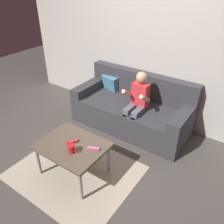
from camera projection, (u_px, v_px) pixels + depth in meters
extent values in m
plane|color=#4C4742|center=(93.00, 163.00, 3.13)|extent=(9.78, 9.78, 0.00)
cube|color=beige|center=(151.00, 44.00, 3.50)|extent=(4.89, 0.05, 2.50)
cube|color=#38383D|center=(131.00, 115.00, 3.75)|extent=(1.83, 0.80, 0.42)
cube|color=#38383D|center=(142.00, 85.00, 3.76)|extent=(1.83, 0.16, 0.41)
cube|color=#38383D|center=(90.00, 87.00, 4.00)|extent=(0.18, 0.80, 0.14)
cube|color=#38383D|center=(184.00, 116.00, 3.20)|extent=(0.18, 0.80, 0.14)
cube|color=teal|center=(111.00, 83.00, 4.02)|extent=(0.33, 0.22, 0.26)
cylinder|color=slate|center=(125.00, 127.00, 3.47)|extent=(0.08, 0.08, 0.42)
cylinder|color=slate|center=(133.00, 130.00, 3.40)|extent=(0.08, 0.08, 0.42)
cube|color=slate|center=(130.00, 109.00, 3.45)|extent=(0.09, 0.30, 0.09)
cube|color=slate|center=(139.00, 112.00, 3.38)|extent=(0.09, 0.30, 0.09)
cube|color=red|center=(140.00, 95.00, 3.42)|extent=(0.24, 0.14, 0.36)
cylinder|color=#DBAA87|center=(127.00, 93.00, 3.37)|extent=(0.06, 0.26, 0.21)
cylinder|color=#DBAA87|center=(145.00, 99.00, 3.24)|extent=(0.06, 0.26, 0.21)
sphere|color=#DBAA87|center=(142.00, 77.00, 3.27)|extent=(0.16, 0.16, 0.16)
cube|color=brown|center=(72.00, 146.00, 2.77)|extent=(0.79, 0.62, 0.04)
cylinder|color=gray|center=(38.00, 161.00, 2.87)|extent=(0.04, 0.04, 0.41)
cylinder|color=gray|center=(81.00, 186.00, 2.54)|extent=(0.04, 0.04, 0.41)
cylinder|color=gray|center=(68.00, 139.00, 3.23)|extent=(0.04, 0.04, 0.41)
cylinder|color=gray|center=(109.00, 159.00, 2.90)|extent=(0.04, 0.04, 0.41)
cube|color=#BCB299|center=(75.00, 172.00, 2.99)|extent=(1.49, 1.23, 0.01)
cube|color=pink|center=(94.00, 148.00, 2.68)|extent=(0.14, 0.09, 0.02)
cylinder|color=#99999E|center=(90.00, 147.00, 2.68)|extent=(0.02, 0.02, 0.00)
cylinder|color=silver|center=(93.00, 147.00, 2.68)|extent=(0.01, 0.01, 0.00)
cylinder|color=silver|center=(95.00, 148.00, 2.67)|extent=(0.01, 0.01, 0.00)
cube|color=red|center=(73.00, 142.00, 2.78)|extent=(0.10, 0.14, 0.02)
cylinder|color=#99999E|center=(76.00, 140.00, 2.79)|extent=(0.02, 0.02, 0.00)
cylinder|color=silver|center=(73.00, 141.00, 2.77)|extent=(0.01, 0.01, 0.00)
cylinder|color=silver|center=(71.00, 142.00, 2.77)|extent=(0.01, 0.01, 0.00)
cylinder|color=red|center=(71.00, 148.00, 2.63)|extent=(0.08, 0.08, 0.09)
torus|color=red|center=(75.00, 150.00, 2.60)|extent=(0.06, 0.01, 0.06)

